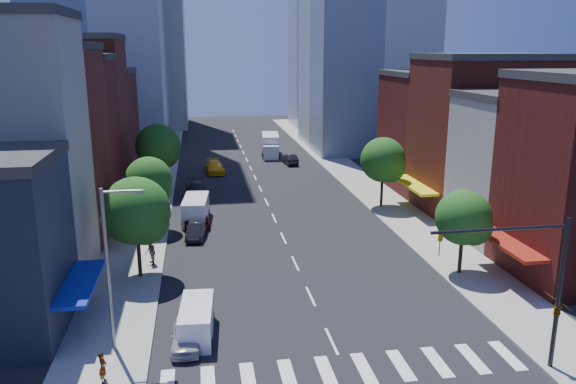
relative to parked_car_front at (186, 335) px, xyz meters
name	(u,v)px	position (x,y,z in m)	size (l,w,h in m)	color
ground	(332,341)	(8.08, -0.80, -0.68)	(220.00, 220.00, 0.00)	black
sidewalk_left	(154,184)	(-4.42, 39.20, -0.61)	(5.00, 120.00, 0.15)	gray
sidewalk_right	(354,177)	(20.58, 39.20, -0.61)	(5.00, 120.00, 0.15)	gray
crosswalk	(345,370)	(8.08, -3.80, -0.68)	(19.00, 3.00, 0.01)	silver
bldg_left_2	(26,149)	(-12.92, 19.70, 7.32)	(12.00, 9.00, 16.00)	#5A2015
bldg_left_3	(52,139)	(-12.92, 28.20, 6.82)	(12.00, 8.00, 15.00)	#4A1512
bldg_left_4	(70,119)	(-12.92, 36.70, 7.82)	(12.00, 9.00, 17.00)	#5A2015
bldg_left_5	(87,125)	(-12.92, 46.20, 5.82)	(12.00, 10.00, 13.00)	#4A1512
bldg_right_1	(532,170)	(29.08, 14.20, 5.32)	(12.00, 8.00, 12.00)	silver
bldg_right_2	(482,137)	(29.08, 23.20, 6.82)	(12.00, 10.00, 15.00)	#5A2015
bldg_right_3	(439,132)	(29.08, 33.20, 5.82)	(12.00, 10.00, 13.00)	#4A1512
traffic_signal	(549,295)	(18.03, -5.30, 3.47)	(7.24, 2.24, 8.00)	black
streetlight	(111,260)	(-3.72, 0.20, 4.59)	(2.25, 0.25, 9.00)	slate
tree_left_near	(138,213)	(-3.27, 10.12, 4.18)	(4.80, 4.80, 7.30)	black
tree_left_mid	(150,182)	(-3.27, 21.12, 3.84)	(4.20, 4.20, 6.65)	black
tree_left_far	(160,148)	(-3.27, 35.12, 4.52)	(5.00, 5.00, 7.75)	black
tree_right_near	(466,220)	(19.73, 7.12, 3.51)	(4.00, 4.00, 6.20)	black
tree_right_far	(385,162)	(19.73, 25.12, 4.18)	(4.60, 4.60, 7.20)	black
parked_car_front	(186,335)	(0.00, 0.00, 0.00)	(1.62, 4.02, 1.37)	#A6A6AB
parked_car_second	(196,231)	(0.58, 18.45, -0.02)	(1.41, 4.03, 1.33)	black
parked_car_third	(196,218)	(0.58, 22.17, 0.00)	(2.27, 4.92, 1.37)	#999999
parked_car_rear	(196,190)	(0.58, 32.70, 0.09)	(2.17, 5.35, 1.55)	black
cargo_van_near	(197,322)	(0.57, 0.95, 0.26)	(2.11, 4.60, 1.91)	silver
cargo_van_far	(196,210)	(0.57, 23.30, 0.47)	(2.69, 5.66, 2.34)	silver
taxi	(215,167)	(3.09, 44.83, 0.11)	(2.22, 5.46, 1.59)	#FFB90D
traffic_car_oncoming	(290,159)	(13.89, 48.97, 0.04)	(1.53, 4.40, 1.45)	black
traffic_car_far	(268,153)	(11.48, 54.50, 0.00)	(1.62, 4.02, 1.37)	#999999
box_truck	(270,146)	(11.98, 55.77, 0.86)	(3.22, 8.33, 3.27)	silver
pedestrian_near	(103,367)	(-3.97, -3.13, 0.26)	(0.58, 0.38, 1.58)	#999999
pedestrian_far	(150,252)	(-2.83, 12.34, 0.45)	(0.96, 0.75, 1.97)	#999999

